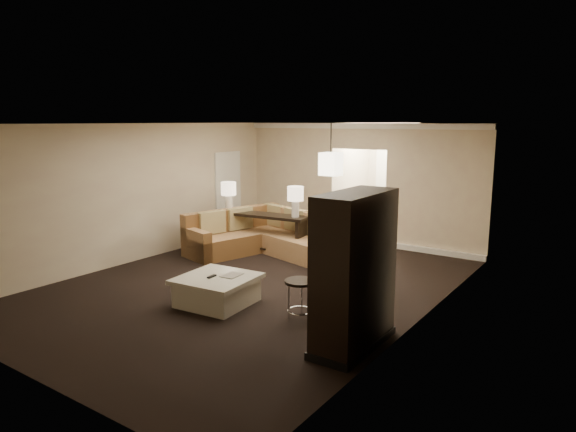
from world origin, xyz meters
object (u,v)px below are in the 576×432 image
Objects in this scene: console_table at (261,229)px; armoire at (354,274)px; drink_table at (300,291)px; person at (400,198)px; coffee_table at (217,290)px; sectional_sofa at (274,238)px.

console_table is 1.12× the size of armoire.
drink_table is (-1.08, 0.43, -0.55)m from armoire.
person reaches higher than console_table.
coffee_table is 0.60× the size of armoire.
armoire is 7.04m from person.
console_table reaches higher than coffee_table.
drink_table is (2.84, -2.77, -0.10)m from console_table.
drink_table is 6.38m from person.
sectional_sofa is at bearing 109.46° from coffee_table.
console_table is 1.24× the size of person.
armoire is (2.47, -0.17, 0.73)m from coffee_table.
person is (-2.14, 6.70, -0.05)m from armoire.
coffee_table is 0.67× the size of person.
sectional_sofa is at bearing 48.35° from person.
person is (-1.06, 6.28, 0.50)m from drink_table.
drink_table is at bearing 158.40° from armoire.
armoire is (3.92, -3.20, 0.45)m from console_table.
person is at bearing 84.57° from sectional_sofa.
console_table is 3.97m from drink_table.
sectional_sofa is 6.39× the size of drink_table.
drink_table is at bearing 78.66° from person.
coffee_table is at bearing -55.25° from sectional_sofa.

